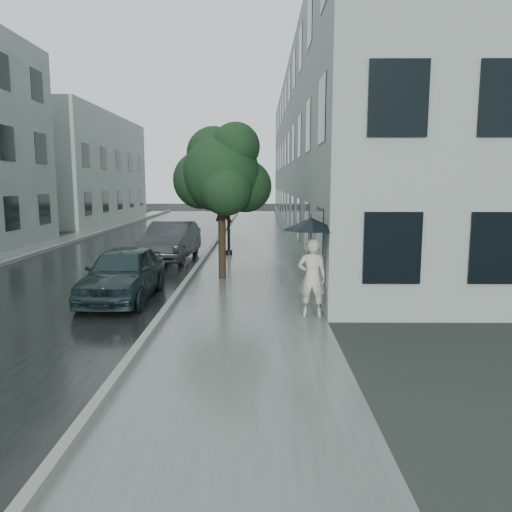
{
  "coord_description": "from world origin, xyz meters",
  "views": [
    {
      "loc": [
        0.55,
        -8.77,
        2.96
      ],
      "look_at": [
        0.47,
        2.35,
        1.3
      ],
      "focal_mm": 35.0,
      "sensor_mm": 36.0,
      "label": 1
    }
  ],
  "objects_px": {
    "car_near": "(123,273)",
    "street_tree": "(222,173)",
    "pedestrian": "(312,278)",
    "lamp_post": "(225,186)",
    "car_far": "(171,241)"
  },
  "relations": [
    {
      "from": "car_near",
      "to": "street_tree",
      "type": "bearing_deg",
      "value": 51.88
    },
    {
      "from": "pedestrian",
      "to": "street_tree",
      "type": "relative_size",
      "value": 0.37
    },
    {
      "from": "car_near",
      "to": "lamp_post",
      "type": "bearing_deg",
      "value": 75.98
    },
    {
      "from": "street_tree",
      "to": "car_near",
      "type": "xyz_separation_m",
      "value": [
        -2.3,
        -2.86,
        -2.54
      ]
    },
    {
      "from": "pedestrian",
      "to": "street_tree",
      "type": "distance_m",
      "value": 5.58
    },
    {
      "from": "street_tree",
      "to": "lamp_post",
      "type": "bearing_deg",
      "value": 92.93
    },
    {
      "from": "lamp_post",
      "to": "car_far",
      "type": "relative_size",
      "value": 1.11
    },
    {
      "from": "street_tree",
      "to": "car_far",
      "type": "height_order",
      "value": "street_tree"
    },
    {
      "from": "street_tree",
      "to": "car_near",
      "type": "height_order",
      "value": "street_tree"
    },
    {
      "from": "street_tree",
      "to": "car_near",
      "type": "relative_size",
      "value": 1.19
    },
    {
      "from": "car_near",
      "to": "pedestrian",
      "type": "bearing_deg",
      "value": -19.02
    },
    {
      "from": "street_tree",
      "to": "car_near",
      "type": "distance_m",
      "value": 4.46
    },
    {
      "from": "lamp_post",
      "to": "car_far",
      "type": "bearing_deg",
      "value": -132.09
    },
    {
      "from": "street_tree",
      "to": "car_far",
      "type": "distance_m",
      "value": 4.93
    },
    {
      "from": "pedestrian",
      "to": "lamp_post",
      "type": "xyz_separation_m",
      "value": [
        -2.55,
        9.45,
        1.91
      ]
    }
  ]
}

